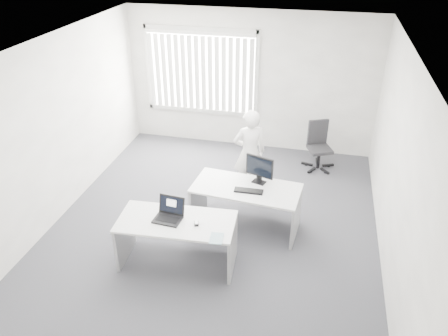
% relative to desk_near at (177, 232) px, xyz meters
% --- Properties ---
extents(ground, '(6.00, 6.00, 0.00)m').
position_rel_desk_near_xyz_m(ground, '(0.28, 0.87, -0.52)').
color(ground, '#4B4C52').
rests_on(ground, ground).
extents(wall_back, '(5.00, 0.02, 2.80)m').
position_rel_desk_near_xyz_m(wall_back, '(0.28, 3.87, 0.88)').
color(wall_back, white).
rests_on(wall_back, ground).
extents(wall_front, '(5.00, 0.02, 2.80)m').
position_rel_desk_near_xyz_m(wall_front, '(0.28, -2.13, 0.88)').
color(wall_front, white).
rests_on(wall_front, ground).
extents(wall_left, '(0.02, 6.00, 2.80)m').
position_rel_desk_near_xyz_m(wall_left, '(-2.22, 0.87, 0.88)').
color(wall_left, white).
rests_on(wall_left, ground).
extents(wall_right, '(0.02, 6.00, 2.80)m').
position_rel_desk_near_xyz_m(wall_right, '(2.78, 0.87, 0.88)').
color(wall_right, white).
rests_on(wall_right, ground).
extents(ceiling, '(5.00, 6.00, 0.02)m').
position_rel_desk_near_xyz_m(ceiling, '(0.28, 0.87, 2.28)').
color(ceiling, white).
rests_on(ceiling, wall_back).
extents(window, '(2.32, 0.06, 1.76)m').
position_rel_desk_near_xyz_m(window, '(-0.72, 3.83, 1.03)').
color(window, '#B9B9B4').
rests_on(window, wall_back).
extents(blinds, '(2.20, 0.10, 1.50)m').
position_rel_desk_near_xyz_m(blinds, '(-0.72, 3.77, 1.00)').
color(blinds, silver).
rests_on(blinds, wall_back).
extents(desk_near, '(1.62, 0.84, 0.72)m').
position_rel_desk_near_xyz_m(desk_near, '(0.00, 0.00, 0.00)').
color(desk_near, silver).
rests_on(desk_near, ground).
extents(desk_far, '(1.66, 0.89, 0.73)m').
position_rel_desk_near_xyz_m(desk_far, '(0.76, 1.01, 0.01)').
color(desk_far, silver).
rests_on(desk_far, ground).
extents(office_chair, '(0.70, 0.70, 0.93)m').
position_rel_desk_near_xyz_m(office_chair, '(1.77, 3.21, -0.23)').
color(office_chair, black).
rests_on(office_chair, ground).
extents(person, '(0.67, 0.57, 1.55)m').
position_rel_desk_near_xyz_m(person, '(0.63, 2.03, 0.26)').
color(person, white).
rests_on(person, ground).
extents(laptop, '(0.39, 0.35, 0.28)m').
position_rel_desk_near_xyz_m(laptop, '(-0.11, -0.02, 0.34)').
color(laptop, black).
rests_on(laptop, desk_near).
extents(paper_sheet, '(0.34, 0.28, 0.00)m').
position_rel_desk_near_xyz_m(paper_sheet, '(0.30, -0.04, 0.20)').
color(paper_sheet, white).
rests_on(paper_sheet, desk_near).
extents(mouse, '(0.09, 0.11, 0.04)m').
position_rel_desk_near_xyz_m(mouse, '(0.29, -0.02, 0.22)').
color(mouse, silver).
rests_on(mouse, paper_sheet).
extents(booklet, '(0.19, 0.24, 0.01)m').
position_rel_desk_near_xyz_m(booklet, '(0.62, -0.25, 0.21)').
color(booklet, white).
rests_on(booklet, desk_near).
extents(keyboard, '(0.43, 0.15, 0.02)m').
position_rel_desk_near_xyz_m(keyboard, '(0.82, 0.90, 0.22)').
color(keyboard, black).
rests_on(keyboard, desk_far).
extents(monitor, '(0.46, 0.26, 0.44)m').
position_rel_desk_near_xyz_m(monitor, '(0.93, 1.19, 0.44)').
color(monitor, black).
rests_on(monitor, desk_far).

